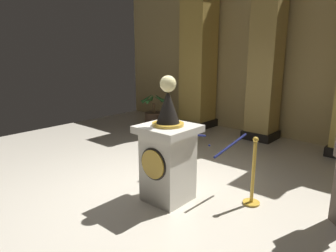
% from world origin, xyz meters
% --- Properties ---
extents(ground_plane, '(10.00, 10.00, 0.00)m').
position_xyz_m(ground_plane, '(0.00, 0.00, 0.00)').
color(ground_plane, beige).
extents(back_wall, '(10.00, 0.16, 4.00)m').
position_xyz_m(back_wall, '(0.00, 4.25, 2.00)').
color(back_wall, tan).
rests_on(back_wall, ground_plane).
extents(pedestal_clock, '(0.74, 0.74, 1.81)m').
position_xyz_m(pedestal_clock, '(0.39, -0.19, 0.70)').
color(pedestal_clock, beige).
rests_on(pedestal_clock, ground_plane).
extents(stanchion_near, '(0.24, 0.24, 1.00)m').
position_xyz_m(stanchion_near, '(1.38, 0.49, 0.35)').
color(stanchion_near, gold).
rests_on(stanchion_near, ground_plane).
extents(stanchion_far, '(0.24, 0.24, 1.02)m').
position_xyz_m(stanchion_far, '(-0.18, 0.59, 0.35)').
color(stanchion_far, gold).
rests_on(stanchion_far, ground_plane).
extents(velvet_rope, '(0.87, 0.84, 0.22)m').
position_xyz_m(velvet_rope, '(0.60, 0.54, 0.79)').
color(velvet_rope, '#141947').
extents(column_left, '(0.91, 0.91, 3.84)m').
position_xyz_m(column_left, '(-1.95, 3.73, 1.91)').
color(column_left, black).
rests_on(column_left, ground_plane).
extents(column_centre_rear, '(0.75, 0.75, 3.84)m').
position_xyz_m(column_centre_rear, '(0.00, 3.73, 1.91)').
color(column_centre_rear, black).
rests_on(column_centre_rear, ground_plane).
extents(potted_palm_left, '(0.72, 0.72, 1.00)m').
position_xyz_m(potted_palm_left, '(-2.78, 2.80, 0.31)').
color(potted_palm_left, '#4C3828').
rests_on(potted_palm_left, ground_plane).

